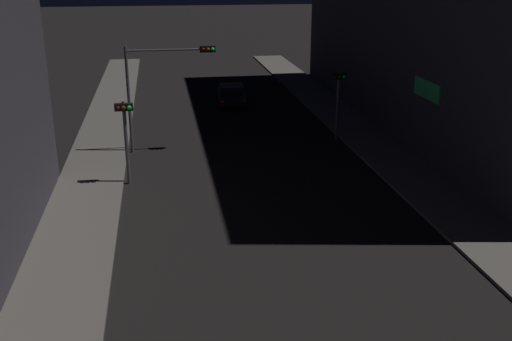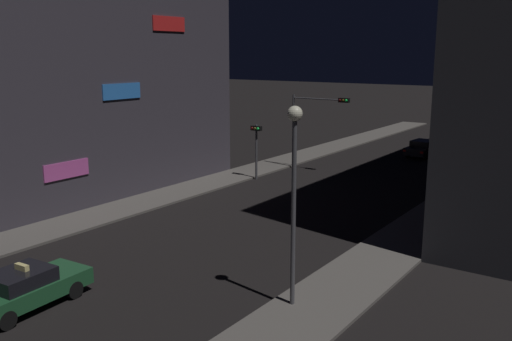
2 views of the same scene
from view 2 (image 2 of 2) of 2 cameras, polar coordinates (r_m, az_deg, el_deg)
name	(u,v)px [view 2 (image 2 of 2)]	position (r m, az deg, el deg)	size (l,w,h in m)	color
sidewalk_left	(255,170)	(41.72, -0.08, 0.08)	(3.01, 69.83, 0.12)	#5B5651
sidewalk_right	(459,199)	(35.52, 20.13, -2.79)	(3.01, 69.83, 0.12)	#5B5651
building_facade_left	(78,80)	(36.32, -17.79, 8.88)	(7.77, 20.48, 14.12)	#3D3842
taxi	(25,288)	(21.08, -22.62, -11.08)	(2.09, 4.56, 1.62)	#1E512D
far_car	(423,148)	(49.41, 16.81, 2.22)	(2.09, 4.56, 1.42)	black
traffic_light_overhead	(313,117)	(41.36, 5.91, 5.53)	(4.65, 0.41, 5.63)	#47474C
traffic_light_left_kerb	(256,141)	(38.32, 0.01, 3.10)	(0.80, 0.42, 3.85)	#47474C
traffic_light_right_kerb	(448,145)	(38.35, 19.11, 2.49)	(0.80, 0.41, 3.90)	#47474C
street_lamp_near_block	(294,171)	(18.37, 3.93, -0.07)	(0.51, 0.51, 6.88)	#47474C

